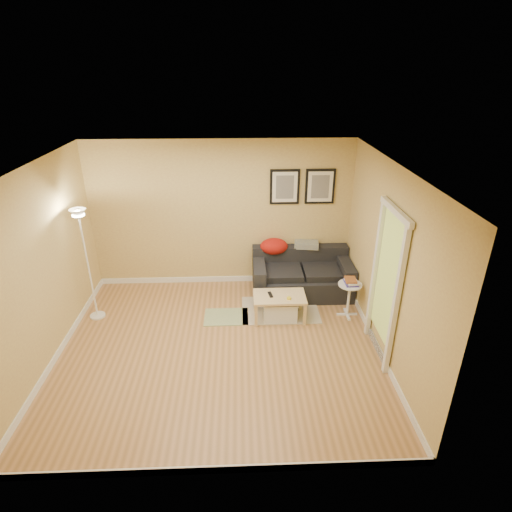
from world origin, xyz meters
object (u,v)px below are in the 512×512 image
(side_table, at_px, (348,300))
(book_stack, at_px, (351,281))
(storage_bin, at_px, (280,309))
(coffee_table, at_px, (279,307))
(sofa, at_px, (302,274))
(floor_lamp, at_px, (89,269))

(side_table, height_order, book_stack, book_stack)
(storage_bin, xyz_separation_m, side_table, (1.10, 0.04, 0.12))
(coffee_table, relative_size, side_table, 1.42)
(storage_bin, distance_m, side_table, 1.10)
(sofa, height_order, coffee_table, sofa)
(coffee_table, xyz_separation_m, floor_lamp, (-2.91, 0.15, 0.66))
(storage_bin, height_order, side_table, side_table)
(coffee_table, bearing_deg, sofa, 41.52)
(storage_bin, bearing_deg, sofa, 60.07)
(coffee_table, height_order, book_stack, book_stack)
(coffee_table, distance_m, storage_bin, 0.04)
(sofa, xyz_separation_m, floor_lamp, (-3.38, -0.63, 0.49))
(sofa, bearing_deg, side_table, -49.61)
(book_stack, height_order, floor_lamp, floor_lamp)
(sofa, height_order, storage_bin, sofa)
(sofa, relative_size, coffee_table, 2.09)
(sofa, bearing_deg, coffee_table, -120.67)
(side_table, relative_size, book_stack, 2.25)
(coffee_table, distance_m, side_table, 1.11)
(sofa, xyz_separation_m, storage_bin, (-0.46, -0.79, -0.21))
(sofa, relative_size, side_table, 2.98)
(side_table, bearing_deg, storage_bin, -177.92)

